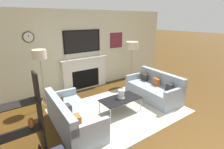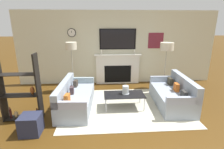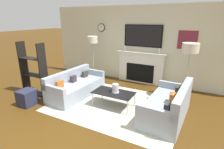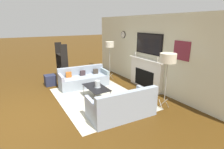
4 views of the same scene
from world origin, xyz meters
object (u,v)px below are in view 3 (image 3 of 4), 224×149
Objects in this scene: coffee_table at (113,93)px; shelf_unit at (34,72)px; hurricane_candle at (116,89)px; ottoman at (27,98)px; floor_lamp_left at (92,41)px; couch_left at (76,87)px; floor_lamp_right at (190,48)px; couch_right at (168,107)px.

shelf_unit is at bearing -171.01° from coffee_table.
hurricane_candle is 2.42m from ottoman.
ottoman is (-0.55, -2.44, -1.30)m from floor_lamp_left.
coffee_table is (1.33, -0.09, 0.10)m from couch_left.
couch_left is 1.35m from shelf_unit.
couch_left is 1.74× the size of coffee_table.
ottoman is at bearing -146.82° from floor_lamp_right.
coffee_table is at bearing 25.95° from ottoman.
floor_lamp_left is at bearing 139.32° from hurricane_candle.
couch_left is 1.36m from ottoman.
coffee_table is 0.68× the size of shelf_unit.
hurricane_candle is 0.14× the size of floor_lamp_right.
hurricane_candle is (1.37, -0.05, 0.23)m from couch_left.
couch_left reaches higher than ottoman.
floor_lamp_left reaches higher than shelf_unit.
coffee_table is at bearing -3.79° from couch_left.
shelf_unit reaches higher than hurricane_candle.
coffee_table is at bearing -176.57° from couch_right.
shelf_unit is 0.90m from ottoman.
floor_lamp_right reaches higher than couch_left.
floor_lamp_right reaches higher than ottoman.
ottoman is at bearing -124.87° from couch_left.
floor_lamp_right is at bearing 41.03° from hurricane_candle.
shelf_unit is (-3.92, -0.48, 0.42)m from couch_right.
floor_lamp_right is at bearing 23.67° from shelf_unit.
ottoman is at bearing -153.69° from hurricane_candle.
hurricane_candle is at bearing -138.97° from floor_lamp_right.
shelf_unit is at bearing -172.99° from couch_right.
floor_lamp_left is at bearing 137.83° from coffee_table.
floor_lamp_left is at bearing 77.42° from ottoman.
floor_lamp_right is (3.19, 0.00, -0.03)m from floor_lamp_left.
floor_lamp_left is at bearing 62.46° from shelf_unit.
couch_left is at bearing 176.21° from coffee_table.
couch_right reaches higher than ottoman.
hurricane_candle is at bearing 9.65° from shelf_unit.
hurricane_candle is 2.35m from floor_lamp_left.
couch_right is 3.48m from floor_lamp_left.
couch_right is 1.41m from coffee_table.
couch_left is at bearing 55.13° from ottoman.
shelf_unit is (-0.95, -1.81, -0.80)m from floor_lamp_left.
couch_right is at bearing 3.43° from coffee_table.
couch_left is 1.06× the size of couch_right.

